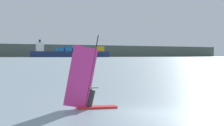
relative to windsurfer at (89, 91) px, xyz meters
The scene contains 4 objects.
ground_plane 3.95m from the windsurfer, 34.57° to the right, with size 4000.00×4000.00×0.00m, color gray.
windsurfer is the anchor object (origin of this frame).
cargo_ship 649.96m from the windsurfer, 85.94° to the left, with size 162.03×29.44×35.45m.
distant_headland 995.13m from the windsurfer, 83.58° to the left, with size 671.66×444.78×28.70m, color #4C564C.
Camera 1 is at (-5.65, -16.87, 3.17)m, focal length 51.54 mm.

